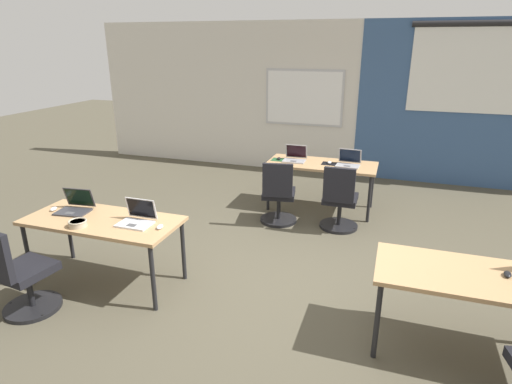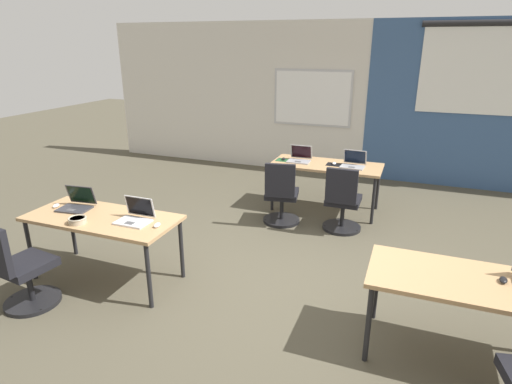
{
  "view_description": "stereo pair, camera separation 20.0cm",
  "coord_description": "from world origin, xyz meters",
  "px_view_note": "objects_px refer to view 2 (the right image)",
  "views": [
    {
      "loc": [
        0.99,
        -3.86,
        2.42
      ],
      "look_at": [
        -0.47,
        0.5,
        0.79
      ],
      "focal_mm": 29.67,
      "sensor_mm": 36.0,
      "label": 1
    },
    {
      "loc": [
        1.18,
        -3.79,
        2.42
      ],
      "look_at": [
        -0.47,
        0.5,
        0.79
      ],
      "focal_mm": 29.67,
      "sensor_mm": 36.0,
      "label": 2
    }
  ],
  "objects_px": {
    "desk_near_left": "(102,222)",
    "mouse_near_right_end": "(503,280)",
    "chair_far_left": "(281,198)",
    "snack_bowl": "(77,220)",
    "mouse_far_left": "(284,159)",
    "desk_far_center": "(326,168)",
    "laptop_far_left": "(300,158)",
    "mouse_near_left_inner": "(157,225)",
    "laptop_near_left_end": "(77,204)",
    "laptop_near_left_inner": "(135,216)",
    "desk_near_right": "(477,288)",
    "chair_far_right": "(342,205)",
    "chair_near_left_end": "(20,272)",
    "mouse_near_left_end": "(56,206)",
    "laptop_far_right": "(353,163)",
    "mouse_far_right": "(334,163)"
  },
  "relations": [
    {
      "from": "laptop_far_left",
      "to": "chair_far_right",
      "type": "height_order",
      "value": "laptop_far_left"
    },
    {
      "from": "chair_far_left",
      "to": "chair_near_left_end",
      "type": "height_order",
      "value": "same"
    },
    {
      "from": "mouse_near_left_inner",
      "to": "mouse_near_right_end",
      "type": "distance_m",
      "value": 2.99
    },
    {
      "from": "chair_near_left_end",
      "to": "desk_near_right",
      "type": "bearing_deg",
      "value": -161.9
    },
    {
      "from": "mouse_near_left_end",
      "to": "laptop_far_left",
      "type": "bearing_deg",
      "value": 54.6
    },
    {
      "from": "chair_far_left",
      "to": "chair_near_left_end",
      "type": "relative_size",
      "value": 1.0
    },
    {
      "from": "desk_far_center",
      "to": "mouse_near_left_inner",
      "type": "distance_m",
      "value": 3.01
    },
    {
      "from": "mouse_near_right_end",
      "to": "mouse_near_left_end",
      "type": "relative_size",
      "value": 0.95
    },
    {
      "from": "mouse_near_right_end",
      "to": "snack_bowl",
      "type": "bearing_deg",
      "value": -175.81
    },
    {
      "from": "mouse_far_left",
      "to": "laptop_near_left_inner",
      "type": "distance_m",
      "value": 2.84
    },
    {
      "from": "mouse_far_right",
      "to": "mouse_near_left_inner",
      "type": "height_order",
      "value": "mouse_far_right"
    },
    {
      "from": "chair_far_left",
      "to": "mouse_near_left_end",
      "type": "distance_m",
      "value": 2.82
    },
    {
      "from": "desk_far_center",
      "to": "chair_far_left",
      "type": "xyz_separation_m",
      "value": [
        -0.46,
        -0.74,
        -0.28
      ]
    },
    {
      "from": "mouse_near_left_inner",
      "to": "chair_near_left_end",
      "type": "bearing_deg",
      "value": -146.46
    },
    {
      "from": "laptop_near_left_inner",
      "to": "chair_far_left",
      "type": "bearing_deg",
      "value": 66.35
    },
    {
      "from": "laptop_near_left_end",
      "to": "mouse_far_right",
      "type": "bearing_deg",
      "value": 43.56
    },
    {
      "from": "desk_near_left",
      "to": "laptop_far_left",
      "type": "xyz_separation_m",
      "value": [
        1.33,
        2.82,
        0.11
      ]
    },
    {
      "from": "mouse_near_left_end",
      "to": "snack_bowl",
      "type": "height_order",
      "value": "snack_bowl"
    },
    {
      "from": "desk_near_right",
      "to": "snack_bowl",
      "type": "height_order",
      "value": "snack_bowl"
    },
    {
      "from": "desk_far_center",
      "to": "mouse_near_left_end",
      "type": "height_order",
      "value": "mouse_near_left_end"
    },
    {
      "from": "desk_near_left",
      "to": "mouse_near_right_end",
      "type": "relative_size",
      "value": 14.96
    },
    {
      "from": "mouse_far_right",
      "to": "laptop_near_left_end",
      "type": "distance_m",
      "value": 3.54
    },
    {
      "from": "mouse_near_left_inner",
      "to": "desk_near_right",
      "type": "bearing_deg",
      "value": 0.29
    },
    {
      "from": "desk_far_center",
      "to": "desk_near_left",
      "type": "bearing_deg",
      "value": -122.01
    },
    {
      "from": "mouse_far_left",
      "to": "snack_bowl",
      "type": "distance_m",
      "value": 3.24
    },
    {
      "from": "mouse_near_right_end",
      "to": "laptop_far_right",
      "type": "bearing_deg",
      "value": 119.18
    },
    {
      "from": "laptop_near_left_inner",
      "to": "mouse_near_left_inner",
      "type": "xyz_separation_m",
      "value": [
        0.28,
        -0.04,
        -0.03
      ]
    },
    {
      "from": "laptop_near_left_end",
      "to": "snack_bowl",
      "type": "bearing_deg",
      "value": -53.13
    },
    {
      "from": "mouse_near_right_end",
      "to": "chair_near_left_end",
      "type": "height_order",
      "value": "chair_near_left_end"
    },
    {
      "from": "chair_far_left",
      "to": "snack_bowl",
      "type": "distance_m",
      "value": 2.7
    },
    {
      "from": "laptop_far_left",
      "to": "mouse_near_right_end",
      "type": "bearing_deg",
      "value": -50.7
    },
    {
      "from": "desk_near_right",
      "to": "mouse_near_right_end",
      "type": "height_order",
      "value": "mouse_near_right_end"
    },
    {
      "from": "snack_bowl",
      "to": "laptop_far_left",
      "type": "bearing_deg",
      "value": 64.67
    },
    {
      "from": "mouse_far_left",
      "to": "snack_bowl",
      "type": "xyz_separation_m",
      "value": [
        -1.2,
        -3.01,
        0.01
      ]
    },
    {
      "from": "mouse_near_left_inner",
      "to": "laptop_near_left_end",
      "type": "height_order",
      "value": "laptop_near_left_end"
    },
    {
      "from": "desk_near_left",
      "to": "chair_far_right",
      "type": "height_order",
      "value": "chair_far_right"
    },
    {
      "from": "laptop_far_left",
      "to": "mouse_far_left",
      "type": "distance_m",
      "value": 0.24
    },
    {
      "from": "chair_far_left",
      "to": "mouse_near_left_inner",
      "type": "height_order",
      "value": "chair_far_left"
    },
    {
      "from": "desk_near_right",
      "to": "mouse_far_right",
      "type": "relative_size",
      "value": 15.34
    },
    {
      "from": "laptop_far_left",
      "to": "chair_far_left",
      "type": "distance_m",
      "value": 0.85
    },
    {
      "from": "desk_far_center",
      "to": "snack_bowl",
      "type": "bearing_deg",
      "value": -121.53
    },
    {
      "from": "mouse_near_left_inner",
      "to": "chair_near_left_end",
      "type": "distance_m",
      "value": 1.34
    },
    {
      "from": "laptop_far_right",
      "to": "laptop_near_left_inner",
      "type": "distance_m",
      "value": 3.28
    },
    {
      "from": "desk_far_center",
      "to": "laptop_far_left",
      "type": "bearing_deg",
      "value": 177.86
    },
    {
      "from": "desk_near_left",
      "to": "laptop_far_left",
      "type": "relative_size",
      "value": 4.78
    },
    {
      "from": "chair_far_left",
      "to": "desk_near_left",
      "type": "bearing_deg",
      "value": 47.4
    },
    {
      "from": "laptop_near_left_end",
      "to": "mouse_near_left_inner",
      "type": "bearing_deg",
      "value": -12.18
    },
    {
      "from": "mouse_far_left",
      "to": "chair_far_right",
      "type": "height_order",
      "value": "chair_far_right"
    },
    {
      "from": "mouse_far_right",
      "to": "laptop_far_left",
      "type": "bearing_deg",
      "value": 179.12
    },
    {
      "from": "laptop_far_left",
      "to": "chair_far_left",
      "type": "height_order",
      "value": "laptop_far_left"
    }
  ]
}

